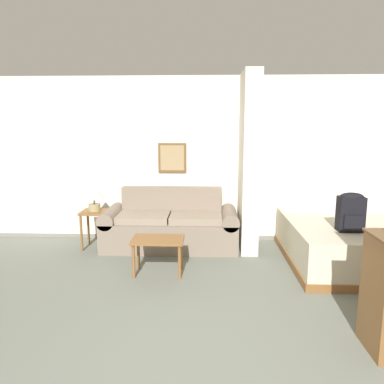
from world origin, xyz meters
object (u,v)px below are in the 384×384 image
(backpack, at_px, (351,211))
(coffee_table, at_px, (158,244))
(table_lamp, at_px, (94,194))
(couch, at_px, (170,226))
(bed, at_px, (349,242))

(backpack, bearing_deg, coffee_table, -178.45)
(table_lamp, relative_size, backpack, 0.81)
(coffee_table, distance_m, table_lamp, 1.52)
(couch, relative_size, table_lamp, 5.18)
(coffee_table, xyz_separation_m, backpack, (2.36, 0.06, 0.42))
(couch, relative_size, bed, 1.05)
(couch, xyz_separation_m, table_lamp, (-1.14, -0.08, 0.50))
(bed, distance_m, backpack, 0.69)
(couch, height_order, backpack, backpack)
(couch, distance_m, bed, 2.55)
(bed, relative_size, backpack, 4.02)
(couch, relative_size, coffee_table, 3.18)
(table_lamp, relative_size, bed, 0.20)
(couch, distance_m, backpack, 2.56)
(couch, distance_m, table_lamp, 1.25)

